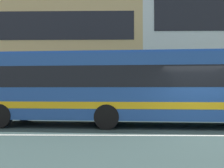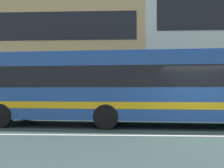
% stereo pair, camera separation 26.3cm
% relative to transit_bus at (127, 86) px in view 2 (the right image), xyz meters
% --- Properties ---
extents(ground_plane, '(160.00, 160.00, 0.00)m').
position_rel_transit_bus_xyz_m(ground_plane, '(2.65, -2.36, -1.76)').
color(ground_plane, '#334745').
extents(lane_centre_line, '(60.00, 0.16, 0.01)m').
position_rel_transit_bus_xyz_m(lane_centre_line, '(2.65, -2.36, -1.76)').
color(lane_centre_line, silver).
rests_on(lane_centre_line, ground_plane).
extents(apartment_block_left, '(18.26, 8.16, 11.96)m').
position_rel_transit_bus_xyz_m(apartment_block_left, '(-7.40, 12.84, 4.22)').
color(apartment_block_left, tan).
rests_on(apartment_block_left, ground_plane).
extents(transit_bus, '(12.57, 3.28, 3.19)m').
position_rel_transit_bus_xyz_m(transit_bus, '(0.00, 0.00, 0.00)').
color(transit_bus, '#224B95').
rests_on(transit_bus, ground_plane).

